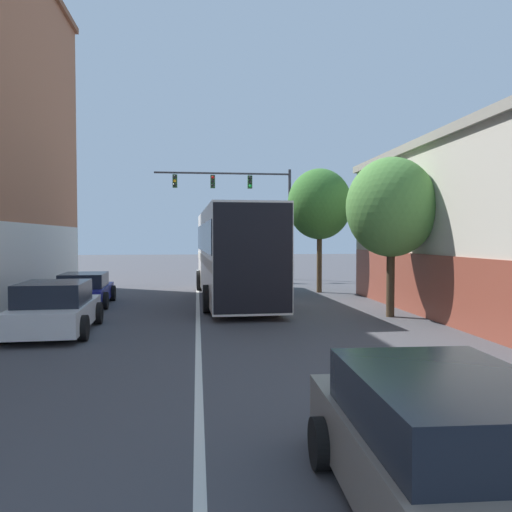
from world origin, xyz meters
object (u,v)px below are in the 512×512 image
at_px(hatchback_foreground, 458,463).
at_px(street_tree_near, 391,208).
at_px(parked_car_left_mid, 55,309).
at_px(traffic_signal_gantry, 246,197).
at_px(parked_car_left_near, 85,290).
at_px(street_tree_far, 320,204).
at_px(bus, 233,250).

height_order(hatchback_foreground, street_tree_near, street_tree_near).
relative_size(hatchback_foreground, parked_car_left_mid, 1.11).
distance_m(traffic_signal_gantry, street_tree_near, 15.55).
distance_m(parked_car_left_near, street_tree_near, 11.92).
bearing_deg(traffic_signal_gantry, street_tree_near, -77.46).
height_order(parked_car_left_near, parked_car_left_mid, parked_car_left_mid).
height_order(traffic_signal_gantry, street_tree_far, traffic_signal_gantry).
xyz_separation_m(hatchback_foreground, street_tree_far, (3.58, 19.43, 3.60)).
bearing_deg(parked_car_left_mid, hatchback_foreground, -151.29).
distance_m(bus, traffic_signal_gantry, 10.29).
relative_size(bus, parked_car_left_mid, 2.95).
bearing_deg(parked_car_left_mid, parked_car_left_near, 1.88).
relative_size(bus, hatchback_foreground, 2.67).
relative_size(hatchback_foreground, street_tree_far, 0.78).
height_order(hatchback_foreground, parked_car_left_near, hatchback_foreground).
distance_m(hatchback_foreground, parked_car_left_near, 17.28).
xyz_separation_m(hatchback_foreground, street_tree_near, (4.13, 11.87, 3.00)).
bearing_deg(traffic_signal_gantry, parked_car_left_near, -123.94).
height_order(bus, hatchback_foreground, bus).
bearing_deg(bus, parked_car_left_near, 100.81).
bearing_deg(street_tree_far, parked_car_left_near, -161.17).
bearing_deg(parked_car_left_mid, traffic_signal_gantry, -25.16).
bearing_deg(hatchback_foreground, parked_car_left_near, 24.73).
bearing_deg(street_tree_near, parked_car_left_near, 159.30).
xyz_separation_m(parked_car_left_near, street_tree_near, (10.78, -4.08, 3.04)).
relative_size(bus, street_tree_far, 2.08).
bearing_deg(street_tree_near, hatchback_foreground, -109.21).
xyz_separation_m(bus, traffic_signal_gantry, (1.53, 9.71, 3.05)).
bearing_deg(bus, street_tree_near, -139.58).
relative_size(hatchback_foreground, parked_car_left_near, 1.11).
relative_size(parked_car_left_near, street_tree_near, 0.79).
distance_m(hatchback_foreground, traffic_signal_gantry, 27.36).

